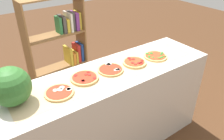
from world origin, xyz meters
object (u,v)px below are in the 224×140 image
pizza_mozzarella_2 (111,70)px  pizza_pepperoni_3 (134,63)px  pizza_mozzarella_0 (59,92)px  watermelon (11,86)px  bookshelf (65,52)px  pizza_pepperoni_1 (85,78)px  pizza_spinach_4 (155,56)px

pizza_mozzarella_2 → pizza_pepperoni_3: pizza_pepperoni_3 is taller
pizza_mozzarella_0 → pizza_mozzarella_2: same height
pizza_pepperoni_3 → watermelon: (-1.10, 0.05, 0.13)m
pizza_pepperoni_3 → pizza_mozzarella_2: bearing=174.4°
pizza_mozzarella_0 → bookshelf: 1.37m
pizza_mozzarella_0 → pizza_pepperoni_1: (0.26, 0.07, 0.00)m
pizza_mozzarella_2 → bookshelf: bearing=87.8°
pizza_mozzarella_2 → pizza_pepperoni_3: bearing=-5.6°
pizza_mozzarella_2 → watermelon: watermelon is taller
pizza_pepperoni_1 → pizza_spinach_4: bearing=-3.9°
pizza_pepperoni_1 → pizza_mozzarella_2: pizza_pepperoni_1 is taller
bookshelf → pizza_pepperoni_3: bearing=-79.6°
pizza_pepperoni_1 → pizza_mozzarella_2: (0.26, -0.01, -0.00)m
pizza_pepperoni_3 → pizza_spinach_4: 0.26m
watermelon → bookshelf: 1.49m
pizza_mozzarella_2 → pizza_mozzarella_0: bearing=-173.8°
pizza_pepperoni_1 → pizza_mozzarella_2: 0.26m
pizza_spinach_4 → bookshelf: bookshelf is taller
pizza_spinach_4 → bookshelf: 1.32m
pizza_mozzarella_0 → bookshelf: (0.57, 1.21, -0.30)m
pizza_pepperoni_1 → pizza_spinach_4: size_ratio=1.04×
pizza_mozzarella_2 → pizza_pepperoni_3: 0.26m
pizza_mozzarella_0 → pizza_pepperoni_3: size_ratio=1.02×
bookshelf → watermelon: bearing=-128.1°
pizza_pepperoni_1 → pizza_mozzarella_2: bearing=-2.4°
pizza_spinach_4 → watermelon: watermelon is taller
pizza_pepperoni_3 → pizza_spinach_4: size_ratio=0.98×
pizza_mozzarella_0 → watermelon: (-0.31, 0.08, 0.13)m
pizza_mozzarella_0 → bookshelf: size_ratio=0.16×
pizza_pepperoni_1 → pizza_spinach_4: 0.79m
pizza_mozzarella_0 → pizza_pepperoni_1: 0.27m
pizza_pepperoni_3 → bookshelf: bookshelf is taller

